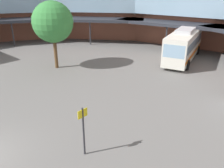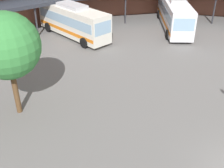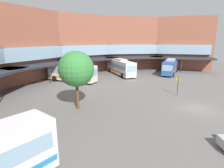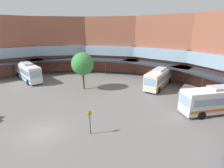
% 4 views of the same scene
% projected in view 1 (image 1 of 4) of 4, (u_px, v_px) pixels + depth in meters
% --- Properties ---
extents(station_building, '(72.23, 36.68, 14.01)m').
position_uv_depth(station_building, '(154.00, 1.00, 25.81)').
color(station_building, '#93543F').
rests_on(station_building, ground).
extents(bus_0, '(3.60, 10.29, 3.73)m').
position_uv_depth(bus_0, '(184.00, 44.00, 27.68)').
color(bus_0, silver).
rests_on(bus_0, ground).
extents(plaza_tree, '(4.18, 4.18, 6.98)m').
position_uv_depth(plaza_tree, '(53.00, 22.00, 23.85)').
color(plaza_tree, brown).
rests_on(plaza_tree, ground).
extents(stop_sign_post, '(0.13, 0.60, 2.79)m').
position_uv_depth(stop_sign_post, '(83.00, 127.00, 11.94)').
color(stop_sign_post, '#2D2D33').
rests_on(stop_sign_post, ground).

